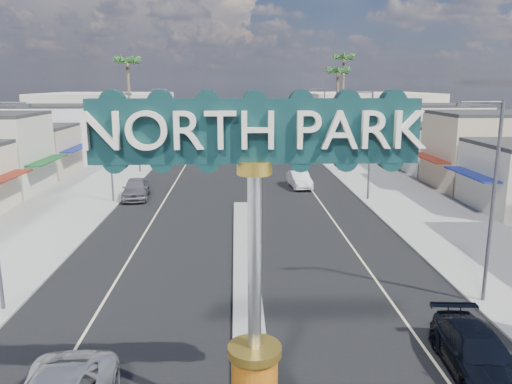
{
  "coord_description": "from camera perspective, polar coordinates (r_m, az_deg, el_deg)",
  "views": [
    {
      "loc": [
        -0.47,
        -10.45,
        9.69
      ],
      "look_at": [
        0.48,
        12.69,
        4.6
      ],
      "focal_mm": 35.0,
      "sensor_mm": 36.0,
      "label": 1
    }
  ],
  "objects": [
    {
      "name": "ground",
      "position": [
        41.6,
        -1.63,
        -1.08
      ],
      "size": [
        160.0,
        160.0,
        0.0
      ],
      "primitive_type": "plane",
      "color": "gray",
      "rests_on": "ground"
    },
    {
      "name": "road",
      "position": [
        41.6,
        -1.63,
        -1.07
      ],
      "size": [
        20.0,
        120.0,
        0.01
      ],
      "primitive_type": "cube",
      "color": "black",
      "rests_on": "ground"
    },
    {
      "name": "median_island",
      "position": [
        26.27,
        -1.17,
        -9.06
      ],
      "size": [
        1.3,
        30.0,
        0.16
      ],
      "primitive_type": "cube",
      "color": "gray",
      "rests_on": "ground"
    },
    {
      "name": "sidewalk_left",
      "position": [
        43.73,
        -20.31,
        -1.11
      ],
      "size": [
        8.0,
        120.0,
        0.12
      ],
      "primitive_type": "cube",
      "color": "gray",
      "rests_on": "ground"
    },
    {
      "name": "sidewalk_right",
      "position": [
        44.03,
        16.91,
        -0.78
      ],
      "size": [
        8.0,
        120.0,
        0.12
      ],
      "primitive_type": "cube",
      "color": "gray",
      "rests_on": "ground"
    },
    {
      "name": "storefront_row_left",
      "position": [
        58.78,
        -26.01,
        4.61
      ],
      "size": [
        12.0,
        42.0,
        6.0
      ],
      "primitive_type": "cube",
      "color": "beige",
      "rests_on": "ground"
    },
    {
      "name": "storefront_row_right",
      "position": [
        59.16,
        22.19,
        4.99
      ],
      "size": [
        12.0,
        42.0,
        6.0
      ],
      "primitive_type": "cube",
      "color": "#B7B29E",
      "rests_on": "ground"
    },
    {
      "name": "backdrop_far_left",
      "position": [
        88.3,
        -16.63,
        8.19
      ],
      "size": [
        20.0,
        20.0,
        8.0
      ],
      "primitive_type": "cube",
      "color": "#B7B29E",
      "rests_on": "ground"
    },
    {
      "name": "backdrop_far_right",
      "position": [
        88.54,
        12.5,
        8.42
      ],
      "size": [
        20.0,
        20.0,
        8.0
      ],
      "primitive_type": "cube",
      "color": "beige",
      "rests_on": "ground"
    },
    {
      "name": "gateway_sign",
      "position": [
        12.99,
        -0.17,
        -4.43
      ],
      "size": [
        8.2,
        1.5,
        9.15
      ],
      "color": "#BA540E",
      "rests_on": "median_island"
    },
    {
      "name": "traffic_signal_left",
      "position": [
        55.4,
        -11.46,
        6.54
      ],
      "size": [
        5.09,
        0.45,
        6.0
      ],
      "color": "#47474C",
      "rests_on": "ground"
    },
    {
      "name": "traffic_signal_right",
      "position": [
        55.56,
        7.73,
        6.69
      ],
      "size": [
        5.09,
        0.45,
        6.0
      ],
      "color": "#47474C",
      "rests_on": "ground"
    },
    {
      "name": "streetlight_l_mid",
      "position": [
        41.91,
        -16.16,
        5.58
      ],
      "size": [
        2.03,
        0.22,
        9.0
      ],
      "color": "#47474C",
      "rests_on": "ground"
    },
    {
      "name": "streetlight_l_far",
      "position": [
        63.41,
        -11.49,
        7.97
      ],
      "size": [
        2.03,
        0.22,
        9.0
      ],
      "color": "#47474C",
      "rests_on": "ground"
    },
    {
      "name": "streetlight_r_near",
      "position": [
        23.63,
        25.19,
        -0.08
      ],
      "size": [
        2.03,
        0.22,
        9.0
      ],
      "color": "#47474C",
      "rests_on": "ground"
    },
    {
      "name": "streetlight_r_mid",
      "position": [
        42.15,
        12.73,
        5.8
      ],
      "size": [
        2.03,
        0.22,
        9.0
      ],
      "color": "#47474C",
      "rests_on": "ground"
    },
    {
      "name": "streetlight_r_far",
      "position": [
        63.56,
        7.61,
        8.12
      ],
      "size": [
        2.03,
        0.22,
        9.0
      ],
      "color": "#47474C",
      "rests_on": "ground"
    },
    {
      "name": "palm_left_far",
      "position": [
        61.76,
        -14.47,
        13.69
      ],
      "size": [
        2.6,
        2.6,
        13.1
      ],
      "color": "brown",
      "rests_on": "ground"
    },
    {
      "name": "palm_right_mid",
      "position": [
        67.81,
        9.35,
        13.01
      ],
      "size": [
        2.6,
        2.6,
        12.1
      ],
      "color": "brown",
      "rests_on": "ground"
    },
    {
      "name": "palm_right_far",
      "position": [
        74.13,
        10.01,
        14.3
      ],
      "size": [
        2.6,
        2.6,
        14.1
      ],
      "color": "brown",
      "rests_on": "ground"
    },
    {
      "name": "suv_right",
      "position": [
        19.22,
        23.98,
        -16.5
      ],
      "size": [
        2.47,
        5.27,
        1.49
      ],
      "primitive_type": "imported",
      "rotation": [
        0.0,
        0.0,
        -0.08
      ],
      "color": "black",
      "rests_on": "ground"
    },
    {
      "name": "car_parked_left",
      "position": [
        43.63,
        -13.57,
        0.39
      ],
      "size": [
        2.55,
        5.32,
        1.76
      ],
      "primitive_type": "imported",
      "rotation": [
        0.0,
        0.0,
        0.09
      ],
      "color": "slate",
      "rests_on": "ground"
    },
    {
      "name": "car_parked_right",
      "position": [
        47.15,
        4.97,
        1.44
      ],
      "size": [
        2.06,
        4.79,
        1.53
      ],
      "primitive_type": "imported",
      "rotation": [
        0.0,
        0.0,
        0.1
      ],
      "color": "silver",
      "rests_on": "ground"
    }
  ]
}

